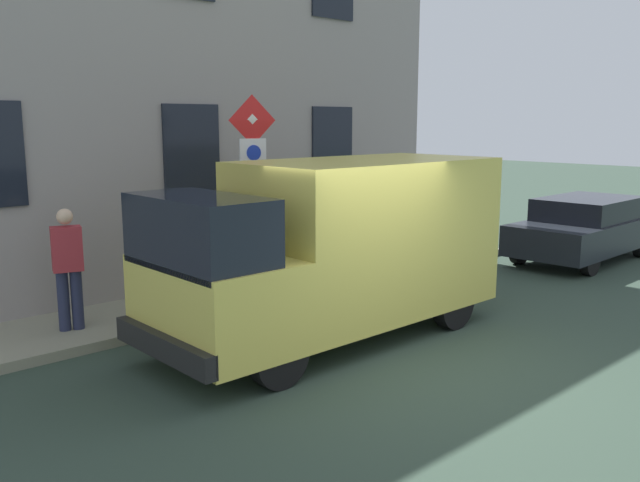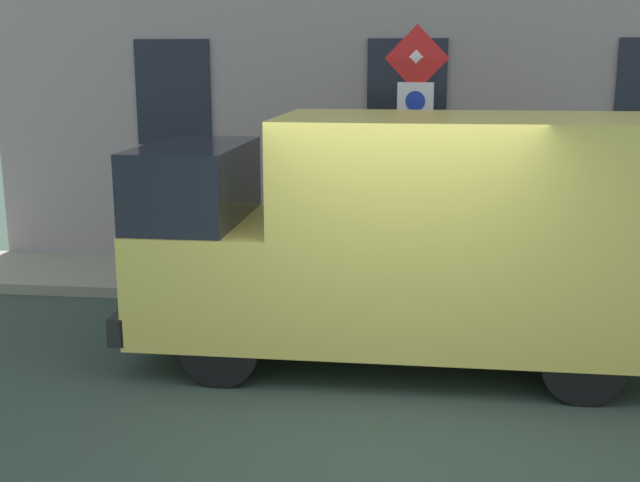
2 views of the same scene
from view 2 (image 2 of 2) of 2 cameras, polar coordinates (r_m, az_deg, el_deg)
ground_plane at (r=7.14m, az=5.15°, el=-12.15°), size 80.00×80.00×0.00m
sidewalk_slab at (r=10.77m, az=5.88°, el=-3.10°), size 1.79×14.20×0.14m
sign_post_stacked at (r=9.71m, az=6.88°, el=8.43°), size 0.20×0.55×3.18m
delivery_van at (r=7.94m, az=6.60°, el=0.55°), size 2.01×5.33×2.50m
bicycle_green at (r=11.35m, az=21.29°, el=-0.80°), size 0.46×1.71×0.89m
bicycle_orange at (r=11.15m, az=16.38°, el=-0.68°), size 0.46×1.72×0.89m
pedestrian at (r=10.79m, az=-8.38°, el=2.32°), size 0.37×0.46×1.72m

